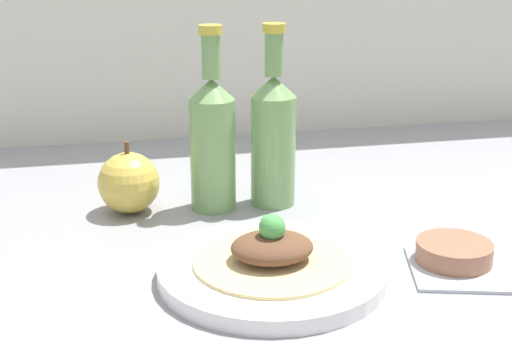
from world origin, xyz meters
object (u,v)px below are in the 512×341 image
Objects in this scene: plated_food at (272,251)px; cider_bottle_right at (273,136)px; cider_bottle_left at (212,139)px; apple at (129,183)px; plate at (272,268)px; dipping_bowl at (454,253)px.

cider_bottle_right reaches higher than plated_food.
cider_bottle_left is 12.81cm from apple.
cider_bottle_left is 2.52× the size of apple.
cider_bottle_right is at bearing 76.17° from plated_food.
plate is at bearing -103.83° from cider_bottle_right.
plate is 2.12cm from plated_food.
cider_bottle_left is at bearing -4.38° from apple.
plated_food is 1.75× the size of apple.
dipping_bowl is at bearing -3.16° from plated_food.
plate is 2.52× the size of apple.
plate is 1.45× the size of plated_food.
apple reaches higher than dipping_bowl.
plate is 27.81cm from apple.
cider_bottle_left is (-2.85, 22.78, 8.76)cm from plate.
plated_food is at bearing -58.86° from apple.
dipping_bowl reaches higher than plate.
apple is (-14.29, 23.66, 3.06)cm from plate.
cider_bottle_left is at bearing 97.14° from plated_food.
plated_food is (0.00, 0.00, 2.12)cm from plate.
plate is at bearing -58.86° from apple.
apple reaches higher than plated_food.
apple is at bearing 177.48° from cider_bottle_right.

